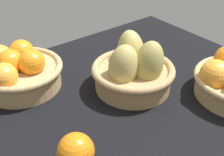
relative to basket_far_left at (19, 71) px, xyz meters
The scene contains 4 objects.
market_tray 30.49cm from the basket_far_left, 43.02° to the right, with size 84.00×72.00×3.00cm, color black.
basket_far_left is the anchor object (origin of this frame).
basket_center_pears 30.15cm from the basket_far_left, 38.73° to the right, with size 21.86×21.86×15.54cm.
loose_orange_front_gap 32.46cm from the basket_far_left, 94.79° to the right, with size 7.30×7.30×7.30cm, color orange.
Camera 1 is at (-43.50, -47.68, 49.07)cm, focal length 48.00 mm.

